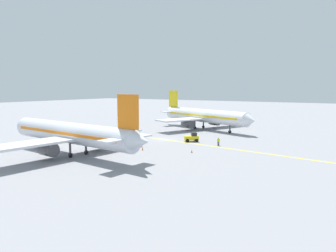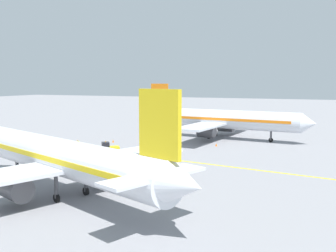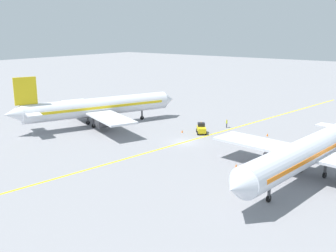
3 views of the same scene
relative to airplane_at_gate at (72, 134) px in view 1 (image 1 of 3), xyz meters
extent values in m
plane|color=gray|center=(22.40, -4.10, -3.71)|extent=(400.00, 400.00, 0.00)
cube|color=yellow|center=(22.40, -4.10, -3.71)|extent=(17.71, 118.80, 0.01)
cylinder|color=silver|center=(0.05, 0.44, 0.09)|extent=(6.70, 30.21, 3.60)
cone|color=silver|center=(1.73, 16.55, 0.09)|extent=(3.65, 2.74, 3.42)
cone|color=silver|center=(-1.67, -15.97, 0.39)|extent=(3.36, 3.30, 3.06)
cube|color=orange|center=(0.05, 0.44, 0.24)|extent=(6.43, 27.23, 0.50)
cube|color=silver|center=(-0.06, -0.56, -0.63)|extent=(28.39, 8.09, 0.36)
cylinder|color=#4C4C51|center=(-5.03, -0.04, -1.88)|extent=(2.52, 3.41, 2.20)
cylinder|color=#4C4C51|center=(4.91, -1.08, -1.88)|extent=(2.52, 3.41, 2.20)
cube|color=orange|center=(-1.41, -13.49, 4.39)|extent=(0.77, 4.02, 5.00)
cube|color=silver|center=(-1.36, -12.99, 0.49)|extent=(9.20, 3.32, 0.24)
cylinder|color=#4C4C51|center=(1.05, 9.99, -2.31)|extent=(0.36, 0.36, 2.00)
cylinder|color=black|center=(1.05, 9.99, -3.31)|extent=(0.36, 0.82, 0.80)
cylinder|color=#4C4C51|center=(-1.75, -1.38, -2.31)|extent=(0.36, 0.36, 2.00)
cylinder|color=black|center=(-1.75, -1.38, -3.31)|extent=(0.36, 0.82, 0.80)
cylinder|color=#4C4C51|center=(1.43, -1.72, -2.31)|extent=(0.36, 0.36, 2.00)
cylinder|color=black|center=(1.43, -1.72, -3.31)|extent=(0.36, 0.82, 0.80)
cylinder|color=silver|center=(43.20, -3.82, 0.09)|extent=(14.16, 29.28, 3.60)
cone|color=silver|center=(37.36, -18.94, 0.09)|extent=(4.05, 3.47, 3.42)
cone|color=silver|center=(49.14, 11.57, 0.39)|extent=(3.93, 3.90, 3.06)
cube|color=yellow|center=(43.20, -3.82, 0.24)|extent=(13.12, 26.50, 0.50)
cube|color=silver|center=(43.56, -2.89, -0.63)|extent=(27.99, 14.93, 0.36)
cylinder|color=#4C4C51|center=(48.22, -4.69, -1.88)|extent=(3.20, 3.78, 2.20)
cylinder|color=#4C4C51|center=(38.89, -1.09, -1.88)|extent=(3.20, 3.78, 2.20)
cube|color=yellow|center=(48.24, 9.24, 4.39)|extent=(1.78, 3.86, 5.00)
cube|color=silver|center=(48.06, 8.77, 0.49)|extent=(9.26, 5.48, 0.24)
cylinder|color=#4C4C51|center=(39.74, -12.78, -2.31)|extent=(0.36, 0.36, 2.00)
cylinder|color=black|center=(39.74, -12.78, -3.31)|extent=(0.55, 0.85, 0.80)
cylinder|color=#4C4C51|center=(45.41, -2.53, -2.31)|extent=(0.36, 0.36, 2.00)
cylinder|color=black|center=(45.41, -2.53, -3.31)|extent=(0.55, 0.85, 0.80)
cylinder|color=#4C4C51|center=(42.42, -1.38, -2.31)|extent=(0.36, 0.36, 2.00)
cylinder|color=black|center=(42.42, -1.38, -3.31)|extent=(0.55, 0.85, 0.80)
cube|color=gold|center=(23.23, -10.64, -2.91)|extent=(3.04, 3.28, 0.90)
cube|color=black|center=(23.57, -11.07, -2.11)|extent=(1.68, 1.65, 0.70)
sphere|color=orange|center=(23.57, -11.07, -1.68)|extent=(0.16, 0.16, 0.16)
cylinder|color=black|center=(24.42, -10.94, -3.36)|extent=(0.63, 0.70, 0.70)
cylinder|color=black|center=(23.25, -11.87, -3.36)|extent=(0.63, 0.70, 0.70)
cylinder|color=black|center=(23.21, -9.41, -3.36)|extent=(0.63, 0.70, 0.70)
cylinder|color=black|center=(22.03, -10.34, -3.36)|extent=(0.63, 0.70, 0.70)
cylinder|color=#23232D|center=(21.80, -17.63, -3.28)|extent=(0.16, 0.16, 0.85)
cylinder|color=#23232D|center=(21.68, -17.47, -3.28)|extent=(0.16, 0.16, 0.85)
cube|color=#CCD819|center=(21.74, -17.55, -2.56)|extent=(0.39, 0.42, 0.60)
cylinder|color=#CCD819|center=(21.88, -17.74, -2.56)|extent=(0.10, 0.10, 0.55)
cylinder|color=#CCD819|center=(21.60, -17.35, -2.56)|extent=(0.10, 0.10, 0.55)
sphere|color=tan|center=(21.74, -17.55, -2.14)|extent=(0.22, 0.22, 0.22)
cone|color=orange|center=(12.70, -16.39, -3.43)|extent=(0.32, 0.32, 0.55)
cone|color=orange|center=(9.28, 2.08, -3.43)|extent=(0.32, 0.32, 0.55)
cone|color=orange|center=(26.48, -9.05, -3.43)|extent=(0.32, 0.32, 0.55)
cone|color=orange|center=(9.85, -7.59, -3.43)|extent=(0.32, 0.32, 0.55)
camera|label=1|loc=(-37.99, -43.54, 7.91)|focal=35.00mm
camera|label=2|loc=(73.65, 20.91, 7.46)|focal=42.00mm
camera|label=3|loc=(-14.78, 49.31, 15.12)|focal=42.00mm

